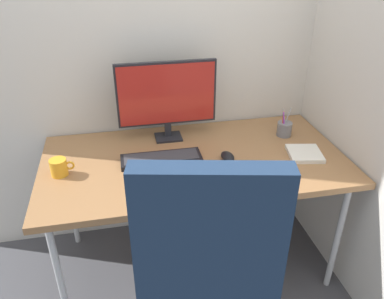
# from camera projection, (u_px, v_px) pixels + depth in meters

# --- Properties ---
(ground_plane) EXTENTS (8.00, 8.00, 0.00)m
(ground_plane) POSITION_uv_depth(u_px,v_px,m) (194.00, 261.00, 2.40)
(ground_plane) COLOR #4C4C51
(wall_back) EXTENTS (2.64, 0.04, 2.80)m
(wall_back) POSITION_uv_depth(u_px,v_px,m) (178.00, 14.00, 2.08)
(wall_back) COLOR silver
(wall_back) RESTS_ON ground_plane
(wall_side_right) EXTENTS (0.04, 1.87, 2.80)m
(wall_side_right) POSITION_uv_depth(u_px,v_px,m) (381.00, 30.00, 1.73)
(wall_side_right) COLOR silver
(wall_side_right) RESTS_ON ground_plane
(desk) EXTENTS (1.59, 0.82, 0.74)m
(desk) POSITION_uv_depth(u_px,v_px,m) (194.00, 165.00, 2.05)
(desk) COLOR #996B42
(desk) RESTS_ON ground_plane
(office_chair) EXTENTS (0.65, 0.67, 1.27)m
(office_chair) POSITION_uv_depth(u_px,v_px,m) (206.00, 297.00, 1.41)
(office_chair) COLOR black
(office_chair) RESTS_ON ground_plane
(monitor) EXTENTS (0.55, 0.12, 0.45)m
(monitor) POSITION_uv_depth(u_px,v_px,m) (167.00, 96.00, 2.11)
(monitor) COLOR black
(monitor) RESTS_ON desk
(keyboard) EXTENTS (0.42, 0.14, 0.03)m
(keyboard) POSITION_uv_depth(u_px,v_px,m) (161.00, 159.00, 2.00)
(keyboard) COLOR black
(keyboard) RESTS_ON desk
(mouse) EXTENTS (0.08, 0.11, 0.04)m
(mouse) POSITION_uv_depth(u_px,v_px,m) (228.00, 157.00, 2.00)
(mouse) COLOR black
(mouse) RESTS_ON desk
(pen_holder) EXTENTS (0.08, 0.08, 0.17)m
(pen_holder) POSITION_uv_depth(u_px,v_px,m) (284.00, 129.00, 2.24)
(pen_holder) COLOR slate
(pen_holder) RESTS_ON desk
(notebook) EXTENTS (0.20, 0.21, 0.02)m
(notebook) POSITION_uv_depth(u_px,v_px,m) (305.00, 154.00, 2.05)
(notebook) COLOR silver
(notebook) RESTS_ON desk
(coffee_mug) EXTENTS (0.12, 0.08, 0.09)m
(coffee_mug) POSITION_uv_depth(u_px,v_px,m) (59.00, 167.00, 1.87)
(coffee_mug) COLOR orange
(coffee_mug) RESTS_ON desk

